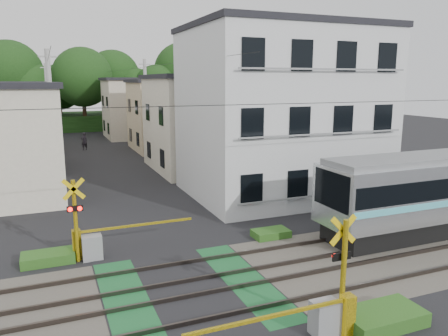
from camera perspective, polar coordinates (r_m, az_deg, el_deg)
name	(u,v)px	position (r m, az deg, el deg)	size (l,w,h in m)	color
ground	(188,290)	(14.10, -4.68, -15.61)	(120.00, 120.00, 0.00)	black
track_bed	(188,289)	(14.08, -4.68, -15.47)	(120.00, 120.00, 0.14)	#47423A
crossing_signal_near	(329,309)	(11.90, 13.59, -17.45)	(4.74, 0.65, 3.09)	yellow
crossing_signal_far	(89,240)	(16.70, -17.21, -9.03)	(4.74, 0.65, 3.09)	yellow
apartment_block	(281,112)	(24.79, 7.43, 7.26)	(10.20, 8.36, 9.30)	silver
houses_row	(97,119)	(38.27, -16.27, 6.20)	(22.07, 31.35, 6.80)	beige
tree_hill	(72,86)	(60.64, -19.18, 10.03)	(40.00, 13.13, 11.81)	#1A3B13
catenary	(352,160)	(15.70, 16.42, 1.03)	(60.00, 5.04, 7.00)	#2D2D33
utility_poles	(83,111)	(35.19, -17.95, 7.06)	(7.90, 42.00, 8.00)	#A5A5A0
pedestrian	(84,141)	(42.76, -17.80, 3.35)	(0.61, 0.40, 1.67)	#28242D
weed_patches	(241,276)	(14.50, 2.26, -13.95)	(10.25, 8.80, 0.40)	#2D5E1E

